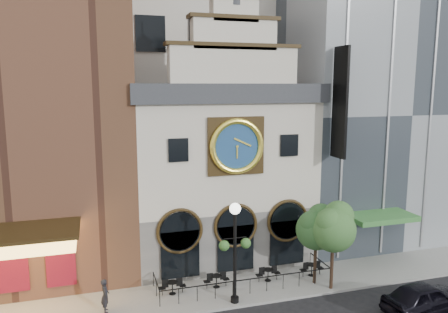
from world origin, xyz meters
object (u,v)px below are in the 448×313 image
object	(u,v)px
bistro_2	(268,274)
tree_right	(334,226)
bistro_1	(216,280)
pedestrian	(105,295)
bistro_3	(312,269)
lamppost	(235,242)
tree_left	(317,226)
bistro_0	(172,287)
car_right	(425,298)

from	to	relation	value
bistro_2	tree_right	xyz separation A→B (m)	(3.30, -2.00, 3.42)
bistro_1	pedestrian	distance (m)	6.62
bistro_3	lamppost	bearing A→B (deg)	-162.23
bistro_2	lamppost	xyz separation A→B (m)	(-2.84, -1.98, 3.11)
pedestrian	tree_left	world-z (taller)	tree_left
bistro_3	bistro_2	bearing A→B (deg)	177.80
bistro_0	car_right	size ratio (longest dim) A/B	0.32
lamppost	bistro_3	bearing A→B (deg)	17.42
lamppost	tree_right	size ratio (longest dim) A/B	1.09
bistro_3	bistro_1	bearing A→B (deg)	178.23
bistro_2	tree_left	xyz separation A→B (m)	(2.70, -1.04, 3.15)
bistro_2	car_right	world-z (taller)	car_right
car_right	lamppost	size ratio (longest dim) A/B	0.86
bistro_3	lamppost	world-z (taller)	lamppost
bistro_2	tree_right	bearing A→B (deg)	-31.24
bistro_1	car_right	size ratio (longest dim) A/B	0.32
bistro_3	tree_left	distance (m)	3.30
bistro_3	tree_right	world-z (taller)	tree_right
tree_right	pedestrian	bearing A→B (deg)	175.39
bistro_3	tree_right	xyz separation A→B (m)	(0.33, -1.89, 3.42)
lamppost	car_right	bearing A→B (deg)	-21.86
bistro_0	bistro_1	distance (m)	2.71
bistro_2	tree_left	bearing A→B (deg)	-20.97
pedestrian	bistro_2	bearing A→B (deg)	-88.90
bistro_0	pedestrian	world-z (taller)	pedestrian
bistro_0	lamppost	distance (m)	4.87
bistro_2	bistro_0	bearing A→B (deg)	-179.97
bistro_0	lamppost	bearing A→B (deg)	-31.74
car_right	tree_left	size ratio (longest dim) A/B	1.01
bistro_3	pedestrian	world-z (taller)	pedestrian
bistro_3	tree_right	size ratio (longest dim) A/B	0.30
bistro_2	pedestrian	world-z (taller)	pedestrian
bistro_1	bistro_2	distance (m)	3.33
car_right	bistro_0	bearing A→B (deg)	59.74
tree_left	tree_right	distance (m)	1.17
car_right	pedestrian	distance (m)	17.32
bistro_0	bistro_3	bearing A→B (deg)	-0.71
bistro_2	car_right	xyz separation A→B (m)	(6.79, -5.77, 0.23)
bistro_2	pedestrian	size ratio (longest dim) A/B	0.85
tree_left	car_right	bearing A→B (deg)	-49.22
bistro_2	tree_left	size ratio (longest dim) A/B	0.32
bistro_3	tree_left	world-z (taller)	tree_left
bistro_3	tree_right	distance (m)	3.92
lamppost	tree_right	bearing A→B (deg)	-0.58
bistro_1	tree_left	size ratio (longest dim) A/B	0.32
bistro_1	tree_right	size ratio (longest dim) A/B	0.30
tree_left	lamppost	bearing A→B (deg)	-170.36
lamppost	bistro_0	bearing A→B (deg)	147.91
bistro_1	tree_right	distance (m)	7.74
lamppost	tree_left	xyz separation A→B (m)	(5.55, 0.94, 0.05)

